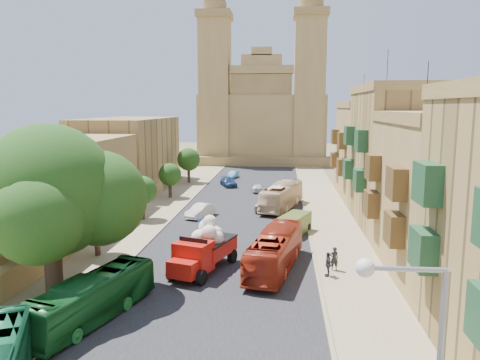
% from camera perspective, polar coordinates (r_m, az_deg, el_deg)
% --- Properties ---
extents(ground, '(260.00, 260.00, 0.00)m').
position_cam_1_polar(ground, '(25.64, -5.67, -18.09)').
color(ground, brown).
extents(road_surface, '(14.00, 140.00, 0.01)m').
position_cam_1_polar(road_surface, '(53.87, 0.40, -3.54)').
color(road_surface, black).
rests_on(road_surface, ground).
extents(sidewalk_east, '(5.00, 140.00, 0.01)m').
position_cam_1_polar(sidewalk_east, '(53.91, 10.53, -3.69)').
color(sidewalk_east, '#8D7E5C').
rests_on(sidewalk_east, ground).
extents(sidewalk_west, '(5.00, 140.00, 0.01)m').
position_cam_1_polar(sidewalk_west, '(55.48, -9.44, -3.30)').
color(sidewalk_west, '#8D7E5C').
rests_on(sidewalk_west, ground).
extents(kerb_east, '(0.25, 140.00, 0.12)m').
position_cam_1_polar(kerb_east, '(53.73, 7.87, -3.60)').
color(kerb_east, '#8D7E5C').
rests_on(kerb_east, ground).
extents(kerb_west, '(0.25, 140.00, 0.12)m').
position_cam_1_polar(kerb_west, '(54.89, -6.92, -3.32)').
color(kerb_west, '#8D7E5C').
rests_on(kerb_west, ground).
extents(townhouse_b, '(9.00, 14.00, 14.90)m').
position_cam_1_polar(townhouse_b, '(35.81, 23.87, -1.45)').
color(townhouse_b, olive).
rests_on(townhouse_b, ground).
extents(townhouse_c, '(9.00, 14.00, 17.40)m').
position_cam_1_polar(townhouse_c, '(49.00, 18.83, 2.91)').
color(townhouse_c, '#A18149').
rests_on(townhouse_c, ground).
extents(townhouse_d, '(9.00, 14.00, 15.90)m').
position_cam_1_polar(townhouse_d, '(62.71, 15.84, 3.57)').
color(townhouse_d, olive).
rests_on(townhouse_d, ground).
extents(west_wall, '(1.00, 40.00, 1.80)m').
position_cam_1_polar(west_wall, '(46.93, -16.14, -4.65)').
color(west_wall, olive).
rests_on(west_wall, ground).
extents(west_building_low, '(10.00, 28.00, 8.40)m').
position_cam_1_polar(west_building_low, '(46.85, -23.48, -0.95)').
color(west_building_low, olive).
rests_on(west_building_low, ground).
extents(west_building_mid, '(10.00, 22.00, 10.00)m').
position_cam_1_polar(west_building_mid, '(70.43, -13.37, 3.27)').
color(west_building_mid, '#A18149').
rests_on(west_building_mid, ground).
extents(church, '(28.00, 22.50, 36.30)m').
position_cam_1_polar(church, '(101.15, 2.79, 7.71)').
color(church, olive).
rests_on(church, ground).
extents(ficus_tree, '(10.71, 9.85, 10.71)m').
position_cam_1_polar(ficus_tree, '(30.32, -22.10, -1.81)').
color(ficus_tree, '#38261C').
rests_on(ficus_tree, ground).
extents(street_tree_a, '(3.27, 3.27, 5.03)m').
position_cam_1_polar(street_tree_a, '(38.24, -17.16, -3.96)').
color(street_tree_a, '#38261C').
rests_on(street_tree_a, ground).
extents(street_tree_b, '(2.99, 2.99, 4.60)m').
position_cam_1_polar(street_tree_b, '(49.37, -11.86, -1.25)').
color(street_tree_b, '#38261C').
rests_on(street_tree_b, ground).
extents(street_tree_c, '(2.91, 2.91, 4.48)m').
position_cam_1_polar(street_tree_c, '(60.80, -8.54, 0.65)').
color(street_tree_c, '#38261C').
rests_on(street_tree_c, ground).
extents(street_tree_d, '(3.51, 3.51, 5.39)m').
position_cam_1_polar(street_tree_d, '(72.33, -6.29, 2.50)').
color(street_tree_d, '#38261C').
rests_on(street_tree_d, ground).
extents(red_truck, '(4.38, 7.02, 3.88)m').
position_cam_1_polar(red_truck, '(33.70, -4.48, -8.23)').
color(red_truck, '#B5170D').
rests_on(red_truck, ground).
extents(olive_pickup, '(3.34, 4.70, 1.78)m').
position_cam_1_polar(olive_pickup, '(43.77, 6.65, -5.37)').
color(olive_pickup, '#455520').
rests_on(olive_pickup, ground).
extents(bus_green_north, '(4.71, 9.36, 2.54)m').
position_cam_1_polar(bus_green_north, '(27.59, -17.55, -13.55)').
color(bus_green_north, '#145822').
rests_on(bus_green_north, ground).
extents(bus_red_east, '(4.20, 10.36, 2.81)m').
position_cam_1_polar(bus_red_east, '(34.03, 4.30, -8.59)').
color(bus_red_east, maroon).
rests_on(bus_red_east, ground).
extents(bus_cream_east, '(5.14, 10.72, 2.91)m').
position_cam_1_polar(bus_cream_east, '(54.01, 5.11, -1.98)').
color(bus_cream_east, '#D4B38E').
rests_on(bus_cream_east, ground).
extents(car_blue_a, '(2.36, 3.84, 1.22)m').
position_cam_1_polar(car_blue_a, '(44.30, -4.13, -5.51)').
color(car_blue_a, '#3B55B6').
rests_on(car_blue_a, ground).
extents(car_white_a, '(3.01, 4.51, 1.41)m').
position_cam_1_polar(car_white_a, '(49.93, -4.80, -3.75)').
color(car_white_a, white).
rests_on(car_white_a, ground).
extents(car_cream, '(3.89, 5.61, 1.42)m').
position_cam_1_polar(car_cream, '(52.97, 3.83, -3.00)').
color(car_cream, beige).
rests_on(car_cream, ground).
extents(car_dkblue, '(3.29, 4.85, 1.30)m').
position_cam_1_polar(car_dkblue, '(69.02, -1.42, -0.24)').
color(car_dkblue, navy).
rests_on(car_dkblue, ground).
extents(car_white_b, '(1.87, 3.58, 1.16)m').
position_cam_1_polar(car_white_b, '(64.42, 2.07, -0.96)').
color(car_white_b, silver).
rests_on(car_white_b, ground).
extents(car_blue_b, '(1.70, 3.53, 1.12)m').
position_cam_1_polar(car_blue_b, '(77.28, -0.86, 0.68)').
color(car_blue_b, '#4398C0').
rests_on(car_blue_b, ground).
extents(pedestrian_a, '(0.72, 0.56, 1.74)m').
position_cam_1_polar(pedestrian_a, '(34.60, 11.40, -9.38)').
color(pedestrian_a, black).
rests_on(pedestrian_a, ground).
extents(pedestrian_c, '(0.46, 1.03, 1.74)m').
position_cam_1_polar(pedestrian_c, '(33.36, 10.67, -10.05)').
color(pedestrian_c, '#35353B').
rests_on(pedestrian_c, ground).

